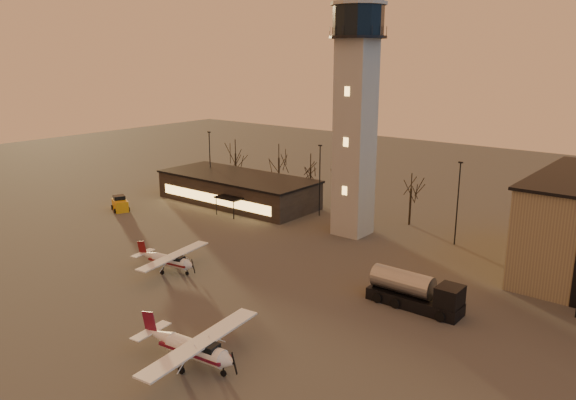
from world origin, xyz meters
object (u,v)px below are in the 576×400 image
(service_cart, at_px, (120,205))
(cessna_rear, at_px, (172,263))
(terminal, at_px, (237,189))
(fuel_truck, at_px, (414,294))
(cessna_front, at_px, (198,353))
(control_tower, at_px, (356,105))

(service_cart, bearing_deg, cessna_rear, 0.63)
(terminal, relative_size, cessna_rear, 2.51)
(cessna_rear, bearing_deg, service_cart, 146.71)
(terminal, bearing_deg, service_cart, -126.82)
(cessna_rear, distance_m, fuel_truck, 25.09)
(cessna_front, bearing_deg, control_tower, 97.08)
(cessna_rear, bearing_deg, cessna_front, -43.81)
(terminal, relative_size, service_cart, 6.60)
(cessna_front, bearing_deg, terminal, 123.50)
(terminal, xyz_separation_m, fuel_truck, (37.96, -16.85, -0.89))
(control_tower, relative_size, cessna_front, 2.76)
(control_tower, relative_size, service_cart, 8.47)
(control_tower, xyz_separation_m, terminal, (-21.99, 1.98, -14.17))
(control_tower, height_order, terminal, control_tower)
(control_tower, distance_m, fuel_truck, 26.51)
(control_tower, relative_size, terminal, 1.28)
(fuel_truck, xyz_separation_m, service_cart, (-48.40, 2.90, -0.45))
(terminal, bearing_deg, cessna_rear, -60.32)
(control_tower, relative_size, cessna_rear, 3.22)
(service_cart, bearing_deg, terminal, 77.83)
(control_tower, height_order, cessna_rear, control_tower)
(control_tower, distance_m, cessna_front, 38.14)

